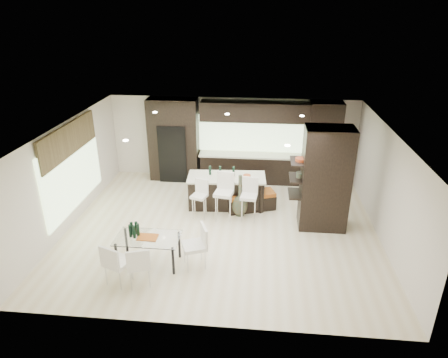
# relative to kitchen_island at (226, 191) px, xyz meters

# --- Properties ---
(ground) EXTENTS (8.00, 8.00, 0.00)m
(ground) POSITION_rel_kitchen_island_xyz_m (-0.00, -1.32, -0.46)
(ground) COLOR beige
(ground) RESTS_ON ground
(back_wall) EXTENTS (8.00, 0.02, 2.70)m
(back_wall) POSITION_rel_kitchen_island_xyz_m (-0.00, 2.18, 0.89)
(back_wall) COLOR silver
(back_wall) RESTS_ON ground
(left_wall) EXTENTS (0.02, 7.00, 2.70)m
(left_wall) POSITION_rel_kitchen_island_xyz_m (-4.00, -1.32, 0.89)
(left_wall) COLOR silver
(left_wall) RESTS_ON ground
(right_wall) EXTENTS (0.02, 7.00, 2.70)m
(right_wall) POSITION_rel_kitchen_island_xyz_m (4.00, -1.32, 0.89)
(right_wall) COLOR silver
(right_wall) RESTS_ON ground
(ceiling) EXTENTS (8.00, 7.00, 0.02)m
(ceiling) POSITION_rel_kitchen_island_xyz_m (-0.00, -1.32, 2.24)
(ceiling) COLOR white
(ceiling) RESTS_ON ground
(window_left) EXTENTS (0.04, 3.20, 1.90)m
(window_left) POSITION_rel_kitchen_island_xyz_m (-3.96, -1.12, 0.89)
(window_left) COLOR #B2D199
(window_left) RESTS_ON left_wall
(window_back) EXTENTS (3.40, 0.04, 1.20)m
(window_back) POSITION_rel_kitchen_island_xyz_m (0.60, 2.14, 1.09)
(window_back) COLOR #B2D199
(window_back) RESTS_ON back_wall
(stone_accent) EXTENTS (0.08, 3.00, 0.80)m
(stone_accent) POSITION_rel_kitchen_island_xyz_m (-3.93, -1.12, 1.79)
(stone_accent) COLOR brown
(stone_accent) RESTS_ON left_wall
(ceiling_spots) EXTENTS (4.00, 3.00, 0.02)m
(ceiling_spots) POSITION_rel_kitchen_island_xyz_m (-0.00, -1.07, 2.22)
(ceiling_spots) COLOR white
(ceiling_spots) RESTS_ON ceiling
(back_cabinetry) EXTENTS (6.80, 0.68, 2.70)m
(back_cabinetry) POSITION_rel_kitchen_island_xyz_m (0.50, 1.85, 0.89)
(back_cabinetry) COLOR black
(back_cabinetry) RESTS_ON ground
(refrigerator) EXTENTS (0.90, 0.68, 1.90)m
(refrigerator) POSITION_rel_kitchen_island_xyz_m (-1.90, 1.80, 0.49)
(refrigerator) COLOR black
(refrigerator) RESTS_ON ground
(partition_column) EXTENTS (1.20, 0.80, 2.70)m
(partition_column) POSITION_rel_kitchen_island_xyz_m (2.60, -0.92, 0.89)
(partition_column) COLOR black
(partition_column) RESTS_ON ground
(kitchen_island) EXTENTS (2.25, 1.08, 0.92)m
(kitchen_island) POSITION_rel_kitchen_island_xyz_m (0.00, 0.00, 0.00)
(kitchen_island) COLOR black
(kitchen_island) RESTS_ON ground
(stool_left) EXTENTS (0.48, 0.48, 0.87)m
(stool_left) POSITION_rel_kitchen_island_xyz_m (-0.68, -0.76, -0.02)
(stool_left) COLOR white
(stool_left) RESTS_ON ground
(stool_mid) EXTENTS (0.54, 0.54, 1.06)m
(stool_mid) POSITION_rel_kitchen_island_xyz_m (0.00, -0.81, 0.07)
(stool_mid) COLOR white
(stool_mid) RESTS_ON ground
(stool_right) EXTENTS (0.47, 0.47, 0.96)m
(stool_right) POSITION_rel_kitchen_island_xyz_m (0.68, -0.78, 0.02)
(stool_right) COLOR white
(stool_right) RESTS_ON ground
(bench) EXTENTS (1.45, 0.95, 0.52)m
(bench) POSITION_rel_kitchen_island_xyz_m (0.72, -0.17, -0.20)
(bench) COLOR black
(bench) RESTS_ON ground
(floor_vase) EXTENTS (0.48, 0.48, 1.20)m
(floor_vase) POSITION_rel_kitchen_island_xyz_m (0.43, -0.55, 0.14)
(floor_vase) COLOR #444935
(floor_vase) RESTS_ON ground
(dining_table) EXTENTS (1.42, 0.81, 0.68)m
(dining_table) POSITION_rel_kitchen_island_xyz_m (-1.47, -3.03, -0.12)
(dining_table) COLOR white
(dining_table) RESTS_ON ground
(chair_near) EXTENTS (0.60, 0.60, 0.88)m
(chair_near) POSITION_rel_kitchen_island_xyz_m (-1.47, -3.75, -0.02)
(chair_near) COLOR white
(chair_near) RESTS_ON ground
(chair_far) EXTENTS (0.63, 0.63, 0.89)m
(chair_far) POSITION_rel_kitchen_island_xyz_m (-1.91, -3.75, -0.01)
(chair_far) COLOR white
(chair_far) RESTS_ON ground
(chair_end) EXTENTS (0.65, 0.65, 0.92)m
(chair_end) POSITION_rel_kitchen_island_xyz_m (-0.43, -3.03, 0.00)
(chair_end) COLOR white
(chair_end) RESTS_ON ground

